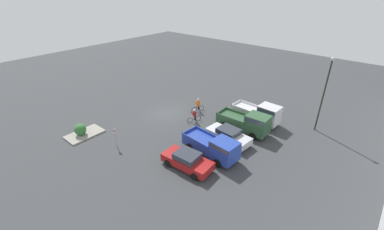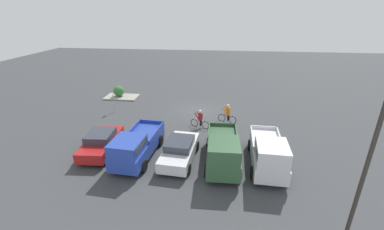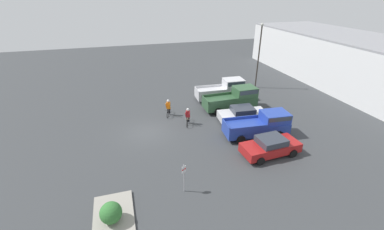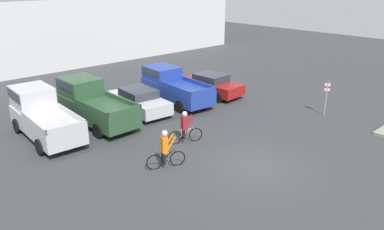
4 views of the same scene
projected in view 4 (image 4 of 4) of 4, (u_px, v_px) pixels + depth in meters
ground_plane at (256, 167)px, 15.89m from camera, size 80.00×80.00×0.00m
warehouse_building at (17, 31)px, 33.75m from camera, size 43.53×10.68×6.06m
pickup_truck_0 at (41, 113)px, 18.74m from camera, size 2.29×5.46×2.30m
pickup_truck_1 at (91, 102)px, 20.48m from camera, size 2.27×5.55×2.29m
sedan_0 at (139, 100)px, 22.09m from camera, size 2.29×4.64×1.44m
pickup_truck_2 at (172, 85)px, 24.02m from camera, size 2.46×5.58×2.06m
sedan_1 at (211, 85)px, 25.34m from camera, size 2.24×4.54×1.46m
cyclist_0 at (185, 127)px, 17.96m from camera, size 1.65×0.73×1.63m
cyclist_1 at (165, 149)px, 15.55m from camera, size 1.61×0.71×1.72m
fire_lane_sign at (326, 95)px, 21.43m from camera, size 0.17×0.27×2.02m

